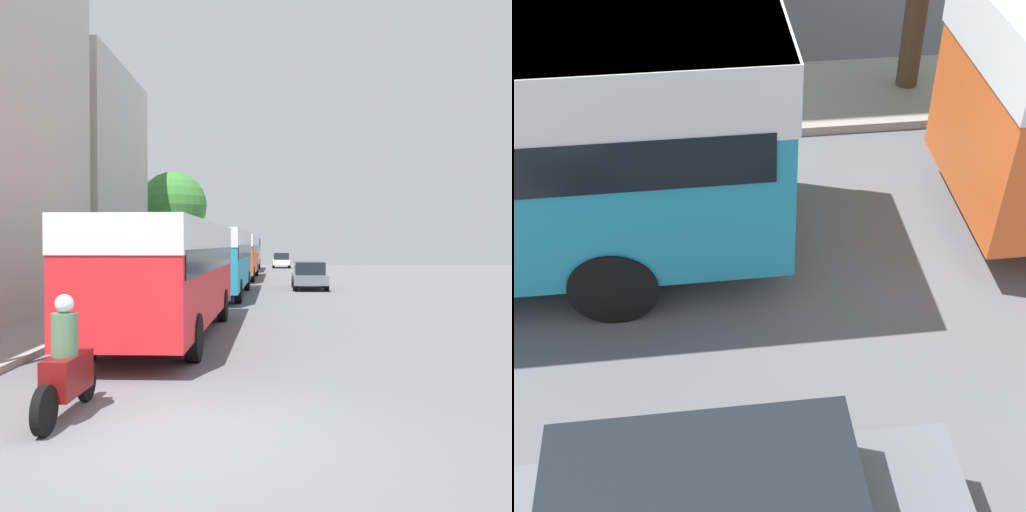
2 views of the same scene
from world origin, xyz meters
TOP-DOWN VIEW (x-y plane):
  - ground_plane at (0.00, 0.00)m, footprint 120.00×120.00m
  - building_far_terrace at (-9.65, 20.51)m, footprint 6.90×8.95m
  - bus_lead at (-1.71, 7.73)m, footprint 2.51×9.95m
  - bus_following at (-1.65, 19.54)m, footprint 2.65×10.66m
  - bus_third_in_line at (-1.64, 32.55)m, footprint 2.64×10.99m
  - bus_rear at (-1.82, 45.38)m, footprint 2.52×9.91m
  - motorcycle_behind_lead at (-1.82, 0.86)m, footprint 0.38×2.24m
  - car_crossing at (1.53, 51.14)m, footprint 1.82×3.81m
  - car_far_curb at (2.84, 23.72)m, footprint 1.84×4.20m
  - pedestrian_near_curb at (-4.90, 18.90)m, footprint 0.32×0.32m
  - street_tree at (-5.21, 27.47)m, footprint 4.11×4.11m

SIDE VIEW (x-z plane):
  - ground_plane at x=0.00m, z-range 0.00..0.00m
  - motorcycle_behind_lead at x=-1.82m, z-range -0.18..1.55m
  - car_far_curb at x=2.84m, z-range 0.03..1.50m
  - car_crossing at x=1.53m, z-range 0.02..1.55m
  - pedestrian_near_curb at x=-4.90m, z-range 0.19..1.93m
  - bus_rear at x=-1.82m, z-range 0.45..3.42m
  - bus_lead at x=-1.71m, z-range 0.45..3.42m
  - bus_third_in_line at x=-1.64m, z-range 0.46..3.48m
  - bus_following at x=-1.65m, z-range 0.46..3.53m
  - street_tree at x=-5.21m, z-range 1.41..8.06m
  - building_far_terrace at x=-9.65m, z-range 0.00..10.91m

